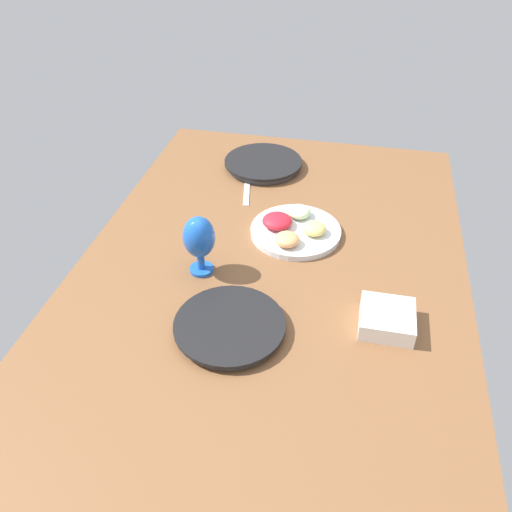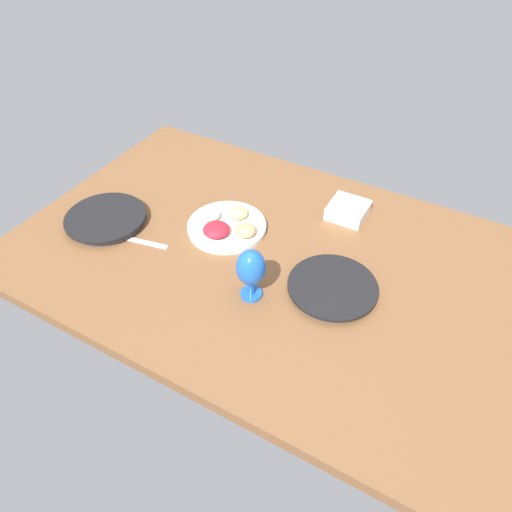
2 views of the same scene
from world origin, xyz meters
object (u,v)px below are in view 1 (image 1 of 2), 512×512
at_px(fruit_platter, 294,229).
at_px(hurricane_glass_blue, 199,239).
at_px(square_bowl_white, 387,318).
at_px(dinner_plate_left, 230,327).
at_px(dinner_plate_right, 263,164).

height_order(fruit_platter, hurricane_glass_blue, hurricane_glass_blue).
relative_size(hurricane_glass_blue, square_bowl_white, 1.34).
bearing_deg(hurricane_glass_blue, dinner_plate_left, -147.08).
bearing_deg(dinner_plate_right, hurricane_glass_blue, 175.35).
height_order(dinner_plate_left, hurricane_glass_blue, hurricane_glass_blue).
height_order(dinner_plate_right, hurricane_glass_blue, hurricane_glass_blue).
distance_m(dinner_plate_right, square_bowl_white, 0.82).
bearing_deg(dinner_plate_right, fruit_platter, -155.97).
bearing_deg(fruit_platter, square_bowl_white, -140.33).
bearing_deg(dinner_plate_left, hurricane_glass_blue, 32.92).
xyz_separation_m(fruit_platter, square_bowl_white, (-0.32, -0.27, 0.01)).
height_order(dinner_plate_left, fruit_platter, fruit_platter).
relative_size(dinner_plate_left, dinner_plate_right, 0.96).
distance_m(dinner_plate_left, dinner_plate_right, 0.79).
height_order(dinner_plate_right, square_bowl_white, square_bowl_white).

